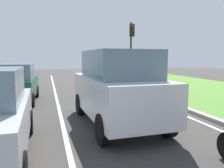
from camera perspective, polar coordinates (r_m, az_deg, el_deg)
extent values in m
plane|color=#383533|center=(11.92, -10.17, -3.51)|extent=(60.00, 60.00, 0.00)
cube|color=silver|center=(11.88, -13.54, -3.61)|extent=(0.12, 32.00, 0.01)
cube|color=silver|center=(12.77, 6.14, -2.76)|extent=(0.12, 32.00, 0.01)
cube|color=#548433|center=(15.27, 23.49, -1.63)|extent=(9.00, 48.00, 0.06)
cube|color=#9E9B93|center=(12.95, 8.20, -2.40)|extent=(0.24, 48.00, 0.12)
cube|color=silver|center=(7.11, 1.17, -2.65)|extent=(2.07, 4.57, 1.10)
cube|color=slate|center=(6.88, 1.60, 4.99)|extent=(1.80, 2.76, 0.80)
cylinder|color=black|center=(8.46, -7.89, -5.01)|extent=(0.25, 0.77, 0.76)
cylinder|color=black|center=(8.92, 3.26, -4.35)|extent=(0.25, 0.77, 0.76)
cylinder|color=black|center=(5.56, -2.27, -11.14)|extent=(0.25, 0.77, 0.76)
cylinder|color=black|center=(6.24, 13.59, -9.33)|extent=(0.25, 0.77, 0.76)
cylinder|color=black|center=(6.79, -19.98, -8.78)|extent=(0.24, 0.65, 0.64)
cube|color=#0C472D|center=(11.52, -22.50, -0.75)|extent=(1.76, 3.75, 0.80)
cube|color=slate|center=(11.21, -22.85, 2.85)|extent=(1.54, 1.95, 0.68)
cylinder|color=black|center=(12.93, -24.89, -1.89)|extent=(0.24, 0.61, 0.60)
cylinder|color=black|center=(12.72, -18.21, -1.74)|extent=(0.24, 0.61, 0.60)
cylinder|color=black|center=(10.25, -19.27, -3.74)|extent=(0.24, 0.61, 0.60)
cylinder|color=#2D2D2D|center=(17.37, 4.68, 7.38)|extent=(0.14, 0.14, 4.62)
cube|color=black|center=(17.29, 4.98, 13.12)|extent=(0.32, 0.24, 0.90)
sphere|color=red|center=(17.21, 5.14, 14.09)|extent=(0.20, 0.20, 0.20)
sphere|color=#382B0C|center=(17.17, 5.13, 13.16)|extent=(0.20, 0.20, 0.20)
sphere|color=black|center=(17.14, 5.12, 12.23)|extent=(0.20, 0.20, 0.20)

